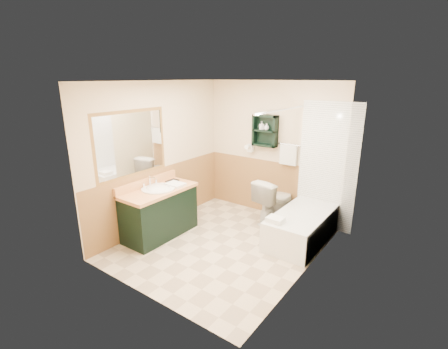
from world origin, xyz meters
TOP-DOWN VIEW (x-y plane):
  - floor at (0.00, 0.00)m, footprint 3.00×3.00m
  - back_wall at (0.00, 1.52)m, footprint 2.60×0.04m
  - left_wall at (-1.32, 0.00)m, footprint 0.04×3.00m
  - right_wall at (1.32, 0.00)m, footprint 0.04×3.00m
  - ceiling at (0.00, 0.00)m, footprint 2.60×3.00m
  - wainscot_left at (-1.29, 0.00)m, footprint 2.98×2.98m
  - wainscot_back at (0.00, 1.49)m, footprint 2.58×2.58m
  - mirror_frame at (-1.27, -0.55)m, footprint 1.30×1.30m
  - mirror_glass at (-1.27, -0.55)m, footprint 1.20×1.20m
  - tile_right at (1.28, 0.75)m, footprint 1.50×1.50m
  - tile_back at (1.03, 1.48)m, footprint 0.95×0.95m
  - tile_accent at (1.27, 0.75)m, footprint 1.50×1.50m
  - wall_shelf at (-0.10, 1.41)m, footprint 0.45×0.15m
  - hair_dryer at (-0.40, 1.43)m, footprint 0.10×0.24m
  - towel_bar at (0.35, 1.45)m, footprint 0.40×0.06m
  - curtain_rod at (0.53, 0.75)m, footprint 0.03×1.60m
  - shower_curtain at (0.53, 0.92)m, footprint 1.05×1.05m
  - vanity at (-0.99, -0.33)m, footprint 0.59×1.23m
  - bathtub at (0.93, 0.87)m, footprint 0.70×1.50m
  - toilet at (0.26, 1.18)m, footprint 0.59×0.86m
  - counter_towel at (-0.89, -0.05)m, footprint 0.29×0.23m
  - vanity_book at (-1.16, 0.08)m, footprint 0.15×0.02m
  - tub_towel at (0.73, 0.29)m, footprint 0.23×0.19m
  - soap_bottle_a at (-0.16, 1.40)m, footprint 0.12×0.16m
  - soap_bottle_b at (-0.07, 1.40)m, footprint 0.11×0.13m

SIDE VIEW (x-z plane):
  - floor at x=0.00m, z-range 0.00..0.00m
  - bathtub at x=0.93m, z-range 0.00..0.46m
  - toilet at x=0.26m, z-range 0.00..0.77m
  - vanity at x=-0.99m, z-range 0.00..0.78m
  - tub_towel at x=0.73m, z-range 0.46..0.53m
  - wainscot_left at x=-1.29m, z-range 0.00..1.00m
  - wainscot_back at x=0.00m, z-range 0.00..1.00m
  - counter_towel at x=-0.89m, z-range 0.78..0.82m
  - vanity_book at x=-1.16m, z-range 0.78..0.98m
  - tile_right at x=1.28m, z-range 0.00..2.10m
  - tile_back at x=1.03m, z-range 0.00..2.10m
  - shower_curtain at x=0.53m, z-range 0.30..2.00m
  - back_wall at x=0.00m, z-range 0.00..2.40m
  - left_wall at x=-1.32m, z-range 0.00..2.40m
  - right_wall at x=1.32m, z-range 0.00..2.40m
  - hair_dryer at x=-0.40m, z-range 1.11..1.29m
  - towel_bar at x=0.35m, z-range 1.15..1.55m
  - mirror_frame at x=-1.27m, z-range 1.00..2.00m
  - mirror_glass at x=-1.27m, z-range 1.05..1.95m
  - wall_shelf at x=-0.10m, z-range 1.27..1.83m
  - soap_bottle_a at x=-0.16m, z-range 1.56..1.63m
  - soap_bottle_b at x=-0.07m, z-range 1.56..1.66m
  - tile_accent at x=1.27m, z-range 1.85..1.95m
  - curtain_rod at x=0.53m, z-range 1.98..2.02m
  - ceiling at x=0.00m, z-range 2.40..2.44m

